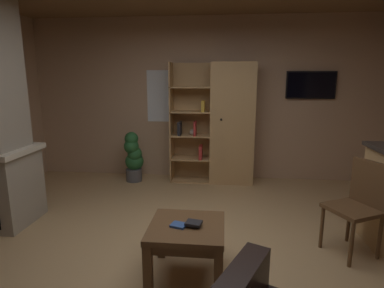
% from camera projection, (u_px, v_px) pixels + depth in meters
% --- Properties ---
extents(floor, '(5.89, 5.28, 0.02)m').
position_uv_depth(floor, '(188.00, 262.00, 2.96)').
color(floor, tan).
rests_on(floor, ground).
extents(wall_back, '(6.01, 0.06, 2.68)m').
position_uv_depth(wall_back, '(206.00, 100.00, 5.28)').
color(wall_back, tan).
rests_on(wall_back, ground).
extents(window_pane_back, '(0.69, 0.01, 0.87)m').
position_uv_depth(window_pane_back, '(167.00, 96.00, 5.30)').
color(window_pane_back, white).
extents(bookshelf_cabinet, '(1.35, 0.41, 1.94)m').
position_uv_depth(bookshelf_cabinet, '(226.00, 125.00, 5.06)').
color(bookshelf_cabinet, tan).
rests_on(bookshelf_cabinet, ground).
extents(coffee_table, '(0.64, 0.62, 0.48)m').
position_uv_depth(coffee_table, '(187.00, 235.00, 2.67)').
color(coffee_table, brown).
rests_on(coffee_table, ground).
extents(table_book_0, '(0.15, 0.13, 0.02)m').
position_uv_depth(table_book_0, '(179.00, 225.00, 2.63)').
color(table_book_0, '#2D4C8C').
rests_on(table_book_0, coffee_table).
extents(table_book_1, '(0.15, 0.13, 0.02)m').
position_uv_depth(table_book_1, '(194.00, 223.00, 2.62)').
color(table_book_1, black).
rests_on(table_book_1, coffee_table).
extents(dining_chair, '(0.57, 0.57, 0.92)m').
position_uv_depth(dining_chair, '(360.00, 201.00, 3.02)').
color(dining_chair, brown).
rests_on(dining_chair, ground).
extents(potted_floor_plant, '(0.31, 0.35, 0.84)m').
position_uv_depth(potted_floor_plant, '(133.00, 157.00, 5.20)').
color(potted_floor_plant, '#4C4C51').
rests_on(potted_floor_plant, ground).
extents(wall_mounted_tv, '(0.77, 0.06, 0.43)m').
position_uv_depth(wall_mounted_tv, '(311.00, 85.00, 5.00)').
color(wall_mounted_tv, black).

